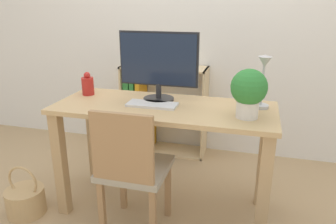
% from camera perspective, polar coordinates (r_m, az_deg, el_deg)
% --- Properties ---
extents(ground_plane, '(10.00, 10.00, 0.00)m').
position_cam_1_polar(ground_plane, '(2.44, -0.65, -16.20)').
color(ground_plane, tan).
extents(wall_back, '(8.00, 0.05, 2.60)m').
position_cam_1_polar(wall_back, '(3.05, 5.12, 16.93)').
color(wall_back, silver).
rests_on(wall_back, ground_plane).
extents(desk, '(1.41, 0.57, 0.76)m').
position_cam_1_polar(desk, '(2.15, -0.71, -2.87)').
color(desk, tan).
rests_on(desk, ground_plane).
extents(monitor, '(0.53, 0.21, 0.45)m').
position_cam_1_polar(monitor, '(2.15, -1.68, 8.59)').
color(monitor, '#232326').
rests_on(monitor, desk).
extents(keyboard, '(0.32, 0.14, 0.02)m').
position_cam_1_polar(keyboard, '(2.09, -2.78, 1.31)').
color(keyboard, silver).
rests_on(keyboard, desk).
extents(vase, '(0.08, 0.08, 0.16)m').
position_cam_1_polar(vase, '(2.39, -13.80, 4.58)').
color(vase, '#B2231E').
rests_on(vase, desk).
extents(desk_lamp, '(0.10, 0.19, 0.34)m').
position_cam_1_polar(desk_lamp, '(2.03, 16.26, 5.72)').
color(desk_lamp, '#B7B7BC').
rests_on(desk_lamp, desk).
extents(potted_plant, '(0.21, 0.21, 0.28)m').
position_cam_1_polar(potted_plant, '(1.89, 13.88, 3.65)').
color(potted_plant, silver).
rests_on(potted_plant, desk).
extents(chair, '(0.40, 0.40, 0.84)m').
position_cam_1_polar(chair, '(1.98, -6.36, -9.56)').
color(chair, '#9E937F').
rests_on(chair, ground_plane).
extents(bookshelf, '(0.79, 0.28, 0.83)m').
position_cam_1_polar(bookshelf, '(3.15, -3.19, -0.07)').
color(bookshelf, '#D8BC8C').
rests_on(bookshelf, ground_plane).
extents(basket, '(0.26, 0.26, 0.36)m').
position_cam_1_polar(basket, '(2.53, -23.56, -13.85)').
color(basket, tan).
rests_on(basket, ground_plane).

